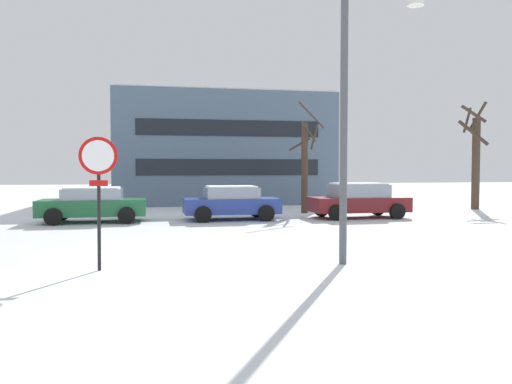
{
  "coord_description": "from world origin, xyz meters",
  "views": [
    {
      "loc": [
        -0.11,
        -12.0,
        2.02
      ],
      "look_at": [
        3.11,
        4.73,
        1.27
      ],
      "focal_mm": 35.05,
      "sensor_mm": 36.0,
      "label": 1
    }
  ],
  "objects_px": {
    "street_lamp": "(358,93)",
    "parked_car_maroon": "(358,200)",
    "parked_car_green": "(93,204)",
    "stop_sign": "(98,177)",
    "parked_car_blue": "(231,202)"
  },
  "relations": [
    {
      "from": "street_lamp",
      "to": "parked_car_green",
      "type": "distance_m",
      "value": 12.36
    },
    {
      "from": "stop_sign",
      "to": "street_lamp",
      "type": "relative_size",
      "value": 0.45
    },
    {
      "from": "stop_sign",
      "to": "street_lamp",
      "type": "distance_m",
      "value": 5.68
    },
    {
      "from": "stop_sign",
      "to": "parked_car_green",
      "type": "height_order",
      "value": "stop_sign"
    },
    {
      "from": "parked_car_blue",
      "to": "parked_car_maroon",
      "type": "bearing_deg",
      "value": -2.41
    },
    {
      "from": "stop_sign",
      "to": "parked_car_blue",
      "type": "distance_m",
      "value": 10.48
    },
    {
      "from": "street_lamp",
      "to": "parked_car_green",
      "type": "relative_size",
      "value": 1.5
    },
    {
      "from": "parked_car_green",
      "to": "parked_car_maroon",
      "type": "distance_m",
      "value": 10.76
    },
    {
      "from": "stop_sign",
      "to": "parked_car_maroon",
      "type": "distance_m",
      "value": 13.33
    },
    {
      "from": "stop_sign",
      "to": "street_lamp",
      "type": "height_order",
      "value": "street_lamp"
    },
    {
      "from": "stop_sign",
      "to": "parked_car_blue",
      "type": "xyz_separation_m",
      "value": [
        4.04,
        9.59,
        -1.18
      ]
    },
    {
      "from": "street_lamp",
      "to": "parked_car_maroon",
      "type": "bearing_deg",
      "value": 67.41
    },
    {
      "from": "street_lamp",
      "to": "parked_car_blue",
      "type": "bearing_deg",
      "value": 97.74
    },
    {
      "from": "parked_car_maroon",
      "to": "parked_car_green",
      "type": "bearing_deg",
      "value": 178.61
    },
    {
      "from": "stop_sign",
      "to": "street_lamp",
      "type": "xyz_separation_m",
      "value": [
        5.39,
        -0.32,
        1.78
      ]
    }
  ]
}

